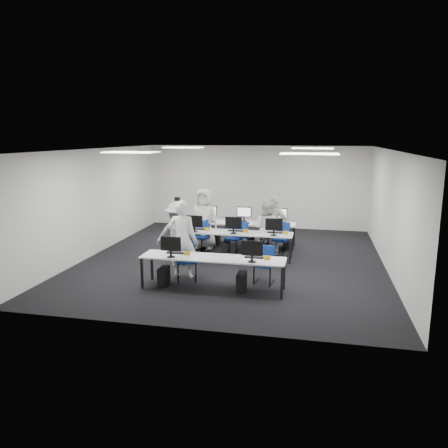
% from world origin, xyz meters
% --- Properties ---
extents(room, '(9.00, 9.02, 3.00)m').
position_xyz_m(room, '(0.00, 0.00, 1.50)').
color(room, black).
rests_on(room, ground).
extents(ceiling_panels, '(5.20, 4.60, 0.02)m').
position_xyz_m(ceiling_panels, '(0.00, 0.00, 2.98)').
color(ceiling_panels, white).
rests_on(ceiling_panels, room).
extents(desk_front, '(3.20, 0.70, 0.73)m').
position_xyz_m(desk_front, '(0.00, -2.40, 0.68)').
color(desk_front, silver).
rests_on(desk_front, ground).
extents(desk_mid, '(3.20, 0.70, 0.73)m').
position_xyz_m(desk_mid, '(0.00, 0.20, 0.68)').
color(desk_mid, silver).
rests_on(desk_mid, ground).
extents(desk_back, '(3.20, 0.70, 0.73)m').
position_xyz_m(desk_back, '(0.00, 1.60, 0.68)').
color(desk_back, silver).
rests_on(desk_back, ground).
extents(equipment_front, '(2.51, 0.41, 1.19)m').
position_xyz_m(equipment_front, '(-0.19, -2.42, 0.36)').
color(equipment_front, '#0B2996').
rests_on(equipment_front, desk_front).
extents(equipment_mid, '(2.91, 0.41, 1.19)m').
position_xyz_m(equipment_mid, '(-0.19, 0.18, 0.36)').
color(equipment_mid, white).
rests_on(equipment_mid, desk_mid).
extents(equipment_back, '(2.91, 0.41, 1.19)m').
position_xyz_m(equipment_back, '(0.19, 1.62, 0.36)').
color(equipment_back, white).
rests_on(equipment_back, desk_back).
extents(chair_0, '(0.60, 0.63, 0.92)m').
position_xyz_m(chair_0, '(-0.76, -1.94, 0.29)').
color(chair_0, navy).
rests_on(chair_0, ground).
extents(chair_1, '(0.47, 0.50, 0.85)m').
position_xyz_m(chair_1, '(1.07, -1.74, 0.27)').
color(chair_1, navy).
rests_on(chair_1, ground).
extents(chair_2, '(0.53, 0.55, 0.82)m').
position_xyz_m(chair_2, '(-1.11, 0.70, 0.26)').
color(chair_2, navy).
rests_on(chair_2, ground).
extents(chair_3, '(0.47, 0.50, 0.81)m').
position_xyz_m(chair_3, '(-0.14, 0.72, 0.26)').
color(chair_3, navy).
rests_on(chair_3, ground).
extents(chair_4, '(0.59, 0.62, 0.94)m').
position_xyz_m(chair_4, '(1.21, 0.66, 0.30)').
color(chair_4, navy).
rests_on(chair_4, ground).
extents(chair_5, '(0.53, 0.57, 0.93)m').
position_xyz_m(chair_5, '(-1.15, 0.99, 0.29)').
color(chair_5, navy).
rests_on(chair_5, ground).
extents(chair_6, '(0.59, 0.61, 0.93)m').
position_xyz_m(chair_6, '(0.15, 0.94, 0.29)').
color(chair_6, navy).
rests_on(chair_6, ground).
extents(chair_7, '(0.44, 0.48, 0.83)m').
position_xyz_m(chair_7, '(1.11, 1.16, 0.26)').
color(chair_7, navy).
rests_on(chair_7, ground).
extents(handbag, '(0.42, 0.35, 0.29)m').
position_xyz_m(handbag, '(-1.40, 0.35, 0.88)').
color(handbag, '#9F7252').
rests_on(handbag, desk_mid).
extents(student_0, '(0.70, 0.47, 1.88)m').
position_xyz_m(student_0, '(-0.90, -1.74, 0.94)').
color(student_0, silver).
rests_on(student_0, ground).
extents(student_1, '(0.89, 0.77, 1.57)m').
position_xyz_m(student_1, '(0.81, 0.68, 0.79)').
color(student_1, silver).
rests_on(student_1, ground).
extents(student_2, '(0.95, 0.68, 1.82)m').
position_xyz_m(student_2, '(-1.07, 0.99, 0.91)').
color(student_2, silver).
rests_on(student_2, ground).
extents(student_3, '(1.04, 0.66, 1.65)m').
position_xyz_m(student_3, '(0.97, 1.02, 0.83)').
color(student_3, silver).
rests_on(student_3, ground).
extents(photographer, '(1.18, 0.81, 1.68)m').
position_xyz_m(photographer, '(-1.33, -0.84, 0.84)').
color(photographer, gray).
rests_on(photographer, ground).
extents(dslr_camera, '(0.17, 0.20, 0.10)m').
position_xyz_m(dslr_camera, '(-1.36, -0.66, 1.74)').
color(dslr_camera, black).
rests_on(dslr_camera, photographer).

